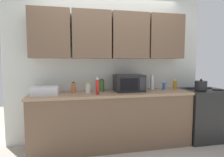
% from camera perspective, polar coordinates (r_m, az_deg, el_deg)
% --- Properties ---
extents(wall_back_with_cabinets, '(3.46, 0.38, 2.60)m').
position_cam_1_polar(wall_back_with_cabinets, '(3.23, -0.74, 8.42)').
color(wall_back_with_cabinets, silver).
rests_on(wall_back_with_cabinets, ground_plane).
extents(counter_run, '(2.59, 0.63, 0.90)m').
position_cam_1_polar(counter_run, '(3.14, 0.10, -12.34)').
color(counter_run, brown).
rests_on(counter_run, ground_plane).
extents(stove_range, '(0.76, 0.64, 0.91)m').
position_cam_1_polar(stove_range, '(3.82, 26.06, -9.68)').
color(stove_range, black).
rests_on(stove_range, ground_plane).
extents(kettle, '(0.20, 0.20, 0.19)m').
position_cam_1_polar(kettle, '(3.51, 25.60, -1.95)').
color(kettle, black).
rests_on(kettle, stove_range).
extents(microwave, '(0.48, 0.37, 0.28)m').
position_cam_1_polar(microwave, '(3.14, 5.22, -1.36)').
color(microwave, black).
rests_on(microwave, counter_run).
extents(dish_rack, '(0.38, 0.30, 0.12)m').
position_cam_1_polar(dish_rack, '(2.99, -19.79, -3.50)').
color(dish_rack, silver).
rests_on(dish_rack, counter_run).
extents(bottle_clear_tall, '(0.06, 0.06, 0.27)m').
position_cam_1_polar(bottle_clear_tall, '(3.35, 12.18, -1.24)').
color(bottle_clear_tall, silver).
rests_on(bottle_clear_tall, counter_run).
extents(bottle_amber_vinegar, '(0.07, 0.07, 0.18)m').
position_cam_1_polar(bottle_amber_vinegar, '(3.53, 18.74, -1.80)').
color(bottle_amber_vinegar, '#AD701E').
rests_on(bottle_amber_vinegar, counter_run).
extents(bottle_blue_cleaner, '(0.05, 0.05, 0.15)m').
position_cam_1_polar(bottle_blue_cleaner, '(3.45, 15.60, -2.13)').
color(bottle_blue_cleaner, '#2D56B7').
rests_on(bottle_blue_cleaner, counter_run).
extents(bottle_green_oil, '(0.08, 0.08, 0.20)m').
position_cam_1_polar(bottle_green_oil, '(3.14, -3.14, -2.13)').
color(bottle_green_oil, '#386B2D').
rests_on(bottle_green_oil, counter_run).
extents(bottle_spice_jar, '(0.07, 0.07, 0.17)m').
position_cam_1_polar(bottle_spice_jar, '(3.04, -11.74, -2.75)').
color(bottle_spice_jar, '#BC6638').
rests_on(bottle_spice_jar, counter_run).
extents(bottle_red_sauce, '(0.05, 0.05, 0.26)m').
position_cam_1_polar(bottle_red_sauce, '(2.82, -4.48, -2.45)').
color(bottle_red_sauce, red).
rests_on(bottle_red_sauce, counter_run).
extents(bottle_white_jar, '(0.08, 0.08, 0.15)m').
position_cam_1_polar(bottle_white_jar, '(3.01, -7.39, -2.98)').
color(bottle_white_jar, white).
rests_on(bottle_white_jar, counter_run).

